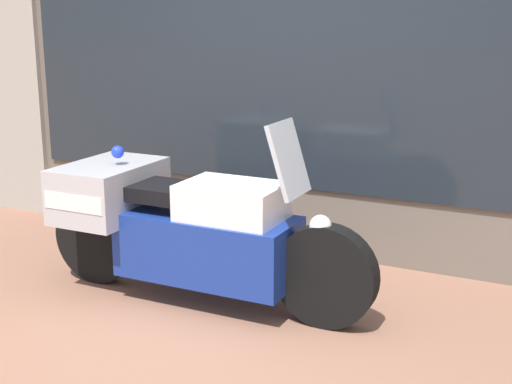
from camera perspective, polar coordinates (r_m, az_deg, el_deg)
name	(u,v)px	position (r m, az deg, el deg)	size (l,w,h in m)	color
ground_plane	(192,343)	(4.37, -5.11, -11.92)	(60.00, 60.00, 0.00)	#8E604C
window_display	(352,196)	(5.83, 7.67, -0.32)	(5.70, 0.30, 1.94)	slate
paramedic_motorcycle	(180,224)	(4.85, -6.07, -2.55)	(2.42, 0.80, 1.28)	black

